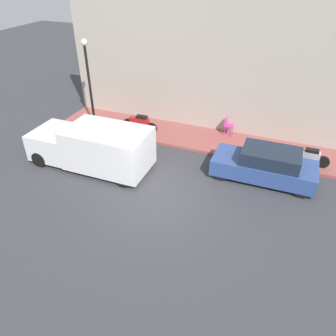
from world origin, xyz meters
TOP-DOWN VIEW (x-y plane):
  - ground_plane at (0.00, 0.00)m, footprint 60.00×60.00m
  - sidewalk at (5.12, 0.00)m, footprint 2.39×14.65m
  - building_facade at (6.47, 0.00)m, footprint 0.30×14.65m
  - parked_car at (2.92, -3.45)m, footprint 1.64×4.04m
  - delivery_van at (1.27, 3.51)m, footprint 2.08×5.20m
  - scooter_silver at (4.45, -5.00)m, footprint 0.30×1.82m
  - motorcycle_red at (4.74, 2.97)m, footprint 0.30×1.87m
  - streetlamp at (4.24, 5.31)m, footprint 0.30×0.30m
  - cafe_chair at (5.95, -1.23)m, footprint 0.40×0.40m

SIDE VIEW (x-z plane):
  - ground_plane at x=0.00m, z-range 0.00..0.00m
  - sidewalk at x=5.12m, z-range 0.00..0.14m
  - scooter_silver at x=4.45m, z-range 0.17..0.94m
  - motorcycle_red at x=4.74m, z-range 0.17..0.99m
  - parked_car at x=2.92m, z-range -0.03..1.33m
  - cafe_chair at x=5.95m, z-range 0.22..1.11m
  - delivery_van at x=1.27m, z-range 0.02..1.85m
  - streetlamp at x=4.24m, z-range 0.70..5.08m
  - building_facade at x=6.47m, z-range 0.00..7.03m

